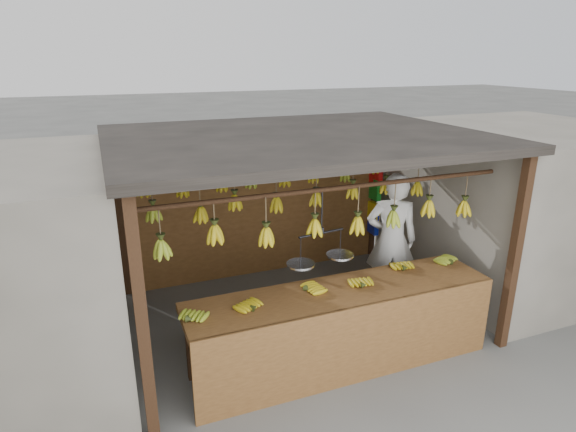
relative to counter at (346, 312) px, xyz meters
name	(u,v)px	position (x,y,z in m)	size (l,w,h in m)	color
ground	(296,316)	(-0.05, 1.23, -0.70)	(80.00, 80.00, 0.00)	#5B5B57
stall	(287,164)	(-0.05, 1.56, 1.27)	(4.30, 3.30, 2.40)	black
neighbor_right	(518,203)	(3.55, 1.23, 0.45)	(3.00, 3.00, 2.30)	slate
counter	(346,312)	(0.00, 0.00, 0.00)	(3.44, 0.77, 0.96)	brown
hanging_bananas	(297,199)	(-0.06, 1.23, 0.90)	(3.62, 2.25, 0.39)	#92A523
balance_scale	(321,256)	(-0.20, 0.23, 0.58)	(0.77, 0.35, 0.77)	black
vendor	(391,240)	(1.26, 1.11, 0.22)	(0.67, 0.44, 1.85)	white
bag_bundles	(374,200)	(1.89, 2.58, 0.31)	(0.08, 0.26, 1.20)	red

